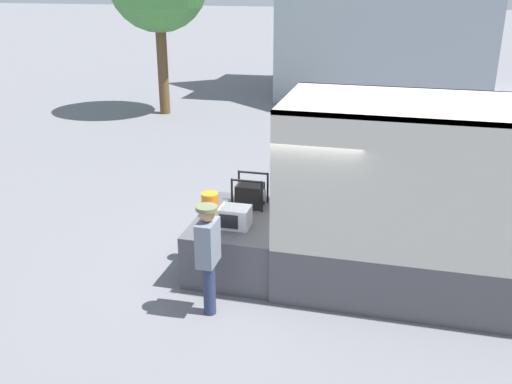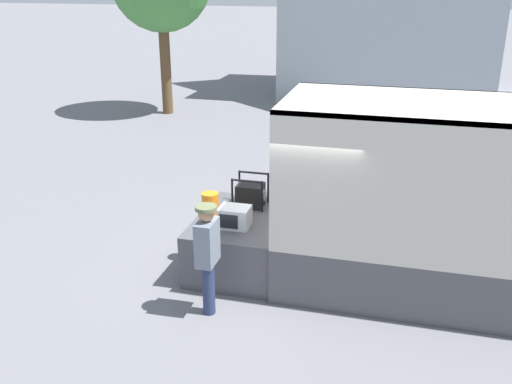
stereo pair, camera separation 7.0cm
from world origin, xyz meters
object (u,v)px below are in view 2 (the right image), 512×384
Objects in this scene: microwave at (235,217)px; worker_person at (207,249)px; portable_generator at (251,195)px; orange_bucket at (210,204)px.

worker_person is at bearing -92.52° from microwave.
worker_person is (-0.08, -2.06, -0.05)m from portable_generator.
orange_bucket is 0.22× the size of worker_person.
microwave is 0.67m from orange_bucket.
portable_generator is (0.03, 0.90, 0.04)m from microwave.
worker_person reaches higher than portable_generator.
orange_bucket is (-0.54, 0.39, 0.02)m from microwave.
orange_bucket is at bearing 107.66° from worker_person.
microwave is 1.28× the size of orange_bucket.
microwave is at bearing -35.57° from orange_bucket.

